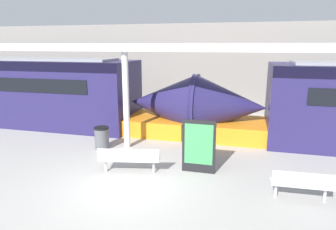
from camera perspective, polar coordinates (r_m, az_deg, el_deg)
ground_plane at (r=8.40m, az=-8.04°, el=-13.94°), size 60.00×60.00×0.00m
station_wall at (r=17.65m, az=5.10°, el=8.92°), size 56.00×0.20×5.00m
bench_near at (r=9.19m, az=-7.45°, el=-8.09°), size 1.90×0.81×0.81m
bench_far at (r=8.28m, az=24.13°, el=-11.72°), size 1.47×0.50×0.81m
trash_bin at (r=11.46m, az=-12.49°, el=-4.30°), size 0.55×0.55×0.84m
poster_board at (r=9.10m, az=5.87°, el=-5.97°), size 1.01×0.07×1.65m
support_column_near at (r=11.16m, az=-7.99°, el=2.67°), size 0.23×0.23×3.59m
canopy_beam at (r=10.97m, az=-8.32°, el=12.64°), size 28.00×0.60×0.28m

